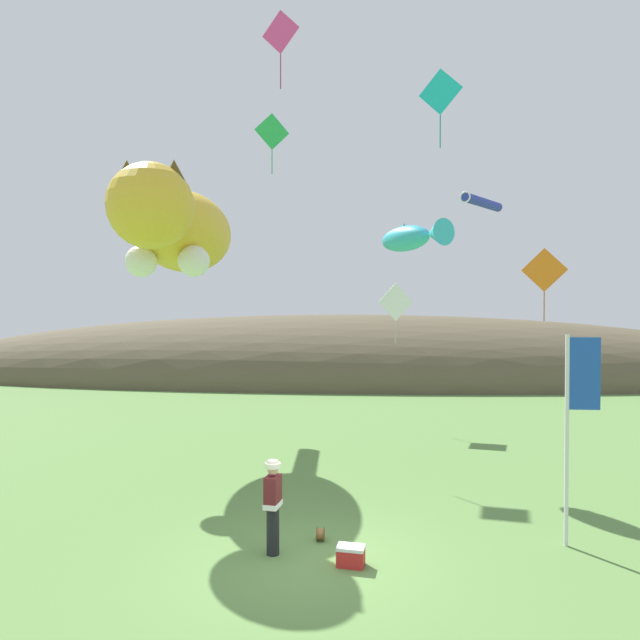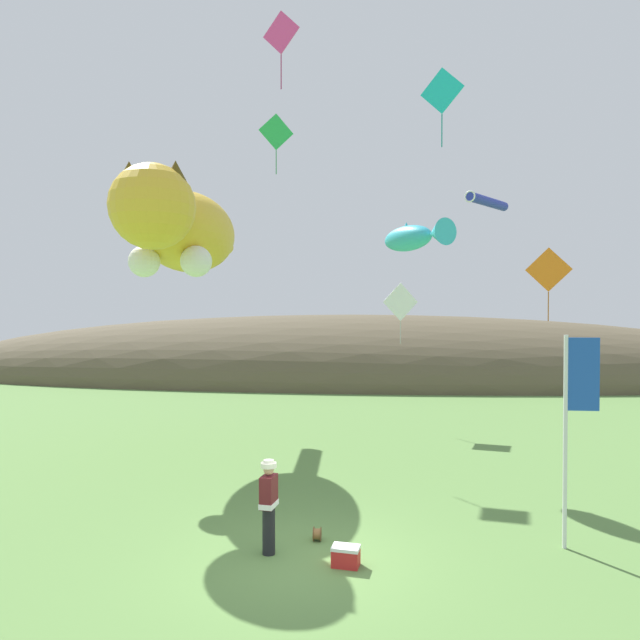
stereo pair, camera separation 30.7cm
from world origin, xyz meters
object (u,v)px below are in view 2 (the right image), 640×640
(kite_fish_windsock, at_px, (414,237))
(kite_diamond_orange, at_px, (549,270))
(picnic_cooler, at_px, (346,556))
(kite_diamond_green, at_px, (276,132))
(kite_diamond_teal, at_px, (442,91))
(kite_diamond_pink, at_px, (281,33))
(kite_giant_cat, at_px, (182,230))
(kite_spool, at_px, (317,534))
(kite_tube_streamer, at_px, (487,202))
(kite_diamond_white, at_px, (400,302))
(festival_attendant, at_px, (269,503))
(festival_banner_pole, at_px, (574,409))

(kite_fish_windsock, relative_size, kite_diamond_orange, 1.26)
(picnic_cooler, bearing_deg, kite_diamond_green, 105.85)
(kite_diamond_teal, bearing_deg, kite_diamond_pink, -164.27)
(picnic_cooler, relative_size, kite_diamond_pink, 0.26)
(kite_giant_cat, bearing_deg, kite_diamond_orange, 3.25)
(kite_spool, bearing_deg, kite_tube_streamer, 64.31)
(kite_diamond_orange, distance_m, kite_diamond_pink, 10.32)
(kite_diamond_green, relative_size, kite_diamond_white, 0.94)
(kite_spool, height_order, kite_diamond_green, kite_diamond_green)
(kite_fish_windsock, xyz_separation_m, kite_diamond_pink, (-3.59, -2.48, 5.00))
(festival_attendant, height_order, kite_diamond_pink, kite_diamond_pink)
(kite_tube_streamer, xyz_separation_m, kite_diamond_teal, (-2.52, -6.63, 1.81))
(kite_diamond_orange, relative_size, kite_diamond_pink, 1.11)
(festival_attendant, height_order, kite_giant_cat, kite_giant_cat)
(kite_diamond_orange, height_order, kite_diamond_teal, kite_diamond_teal)
(festival_banner_pole, xyz_separation_m, kite_fish_windsock, (-2.63, 5.94, 4.06))
(picnic_cooler, bearing_deg, kite_fish_windsock, 76.65)
(festival_banner_pole, distance_m, kite_diamond_pink, 11.52)
(kite_tube_streamer, xyz_separation_m, kite_diamond_pink, (-6.77, -7.83, 3.00))
(kite_spool, bearing_deg, picnic_cooler, -59.70)
(kite_fish_windsock, height_order, kite_diamond_pink, kite_diamond_pink)
(festival_attendant, xyz_separation_m, picnic_cooler, (1.47, -0.37, -0.77))
(picnic_cooler, height_order, kite_diamond_pink, kite_diamond_pink)
(kite_tube_streamer, xyz_separation_m, kite_diamond_green, (-8.01, -1.37, 2.47))
(picnic_cooler, distance_m, kite_diamond_pink, 12.60)
(kite_spool, distance_m, kite_diamond_white, 12.78)
(festival_banner_pole, relative_size, kite_diamond_green, 1.81)
(festival_banner_pole, distance_m, kite_diamond_teal, 9.35)
(kite_tube_streamer, distance_m, kite_diamond_teal, 7.32)
(picnic_cooler, xyz_separation_m, festival_banner_pole, (4.31, 1.16, 2.51))
(kite_diamond_white, height_order, kite_diamond_teal, kite_diamond_teal)
(kite_diamond_orange, relative_size, kite_diamond_teal, 1.04)
(festival_attendant, xyz_separation_m, kite_tube_streamer, (6.33, 12.08, 7.79))
(kite_diamond_green, relative_size, kite_diamond_pink, 1.12)
(picnic_cooler, height_order, kite_diamond_orange, kite_diamond_orange)
(kite_spool, distance_m, kite_diamond_teal, 11.83)
(picnic_cooler, bearing_deg, kite_diamond_white, 83.00)
(picnic_cooler, xyz_separation_m, kite_diamond_pink, (-1.91, 4.62, 11.57))
(kite_spool, distance_m, kite_tube_streamer, 15.30)
(festival_banner_pole, distance_m, kite_diamond_orange, 7.63)
(kite_diamond_orange, xyz_separation_m, kite_diamond_white, (-4.28, 4.77, -0.93))
(kite_giant_cat, height_order, kite_diamond_pink, kite_diamond_pink)
(kite_tube_streamer, bearing_deg, kite_diamond_orange, -77.76)
(kite_diamond_white, height_order, kite_diamond_pink, kite_diamond_pink)
(festival_attendant, distance_m, kite_giant_cat, 10.09)
(kite_diamond_teal, bearing_deg, festival_attendant, -124.98)
(festival_attendant, distance_m, picnic_cooler, 1.70)
(kite_fish_windsock, bearing_deg, picnic_cooler, -103.35)
(kite_tube_streamer, relative_size, kite_diamond_white, 1.05)
(festival_attendant, relative_size, kite_diamond_orange, 0.79)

